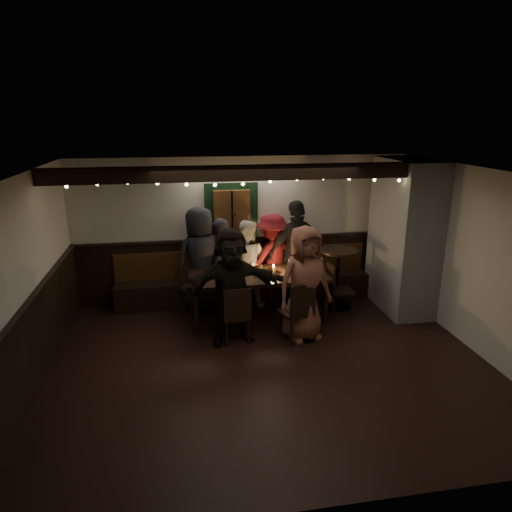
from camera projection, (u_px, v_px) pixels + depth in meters
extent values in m
cube|color=black|center=(269.00, 362.00, 6.33)|extent=(6.00, 5.00, 0.01)
cube|color=black|center=(270.00, 173.00, 5.56)|extent=(6.00, 5.00, 0.01)
cube|color=white|center=(242.00, 229.00, 8.30)|extent=(6.00, 0.01, 2.60)
cube|color=white|center=(24.00, 288.00, 5.45)|extent=(0.01, 5.00, 2.60)
cube|color=white|center=(478.00, 262.00, 6.43)|extent=(0.01, 5.00, 2.60)
cube|color=black|center=(243.00, 268.00, 8.50)|extent=(6.00, 0.05, 1.10)
cube|color=black|center=(35.00, 344.00, 5.68)|extent=(0.05, 5.00, 1.10)
cube|color=gray|center=(404.00, 236.00, 7.79)|extent=(0.70, 1.40, 2.60)
cube|color=black|center=(245.00, 289.00, 8.36)|extent=(4.60, 0.45, 0.45)
cube|color=#442411|center=(243.00, 262.00, 8.39)|extent=(4.60, 0.06, 0.50)
cube|color=black|center=(231.00, 211.00, 8.11)|extent=(0.95, 0.04, 1.00)
cube|color=#442411|center=(232.00, 212.00, 8.05)|extent=(0.64, 0.12, 0.76)
cube|color=black|center=(256.00, 173.00, 6.54)|extent=(6.00, 0.16, 0.22)
sphere|color=#FFE599|center=(66.00, 186.00, 6.13)|extent=(0.04, 0.04, 0.04)
sphere|color=#FFE599|center=(97.00, 184.00, 6.19)|extent=(0.04, 0.04, 0.04)
sphere|color=#FFE599|center=(127.00, 183.00, 6.25)|extent=(0.04, 0.04, 0.04)
sphere|color=#FFE599|center=(157.00, 183.00, 6.32)|extent=(0.04, 0.04, 0.04)
sphere|color=#FFE599|center=(186.00, 185.00, 6.40)|extent=(0.04, 0.04, 0.04)
sphere|color=#FFE599|center=(215.00, 185.00, 6.47)|extent=(0.04, 0.04, 0.04)
sphere|color=#FFE599|center=(243.00, 184.00, 6.53)|extent=(0.04, 0.04, 0.04)
sphere|color=#FFE599|center=(270.00, 182.00, 6.59)|extent=(0.04, 0.04, 0.04)
sphere|color=#FFE599|center=(297.00, 179.00, 6.65)|extent=(0.04, 0.04, 0.04)
sphere|color=#FFE599|center=(323.00, 178.00, 6.71)|extent=(0.04, 0.04, 0.04)
sphere|color=#FFE599|center=(349.00, 179.00, 6.78)|extent=(0.04, 0.04, 0.04)
sphere|color=#FFE599|center=(374.00, 180.00, 6.85)|extent=(0.04, 0.04, 0.04)
sphere|color=#FFE599|center=(399.00, 180.00, 6.92)|extent=(0.04, 0.04, 0.04)
sphere|color=#FFE599|center=(423.00, 179.00, 6.98)|extent=(0.04, 0.04, 0.04)
cube|color=black|center=(258.00, 276.00, 7.43)|extent=(2.24, 0.96, 0.06)
cylinder|color=black|center=(196.00, 313.00, 7.01)|extent=(0.07, 0.07, 0.74)
cylinder|color=black|center=(194.00, 294.00, 7.76)|extent=(0.07, 0.07, 0.74)
cylinder|color=black|center=(326.00, 304.00, 7.35)|extent=(0.07, 0.07, 0.74)
cylinder|color=black|center=(312.00, 287.00, 8.09)|extent=(0.07, 0.07, 0.74)
cylinder|color=#BF7226|center=(211.00, 271.00, 7.32)|extent=(0.07, 0.07, 0.15)
cylinder|color=#BF7226|center=(238.00, 275.00, 7.16)|extent=(0.07, 0.07, 0.15)
cylinder|color=silver|center=(252.00, 266.00, 7.58)|extent=(0.07, 0.07, 0.15)
cylinder|color=#BF7226|center=(270.00, 271.00, 7.36)|extent=(0.07, 0.07, 0.15)
cylinder|color=silver|center=(291.00, 264.00, 7.71)|extent=(0.07, 0.07, 0.15)
cylinder|color=#BF7226|center=(312.00, 270.00, 7.39)|extent=(0.07, 0.07, 0.15)
cylinder|color=white|center=(225.00, 283.00, 7.03)|extent=(0.28, 0.28, 0.02)
cube|color=#B2B2B7|center=(259.00, 274.00, 7.37)|extent=(0.17, 0.11, 0.05)
cylinder|color=#990C0C|center=(257.00, 270.00, 7.34)|extent=(0.04, 0.04, 0.17)
cylinder|color=gold|center=(261.00, 270.00, 7.35)|extent=(0.04, 0.04, 0.17)
cylinder|color=silver|center=(273.00, 270.00, 7.51)|extent=(0.05, 0.05, 0.09)
sphere|color=#FFB24C|center=(274.00, 266.00, 7.49)|extent=(0.03, 0.03, 0.03)
cube|color=black|center=(235.00, 315.00, 6.82)|extent=(0.43, 0.43, 0.04)
cube|color=black|center=(238.00, 304.00, 6.57)|extent=(0.41, 0.07, 0.46)
cylinder|color=black|center=(244.00, 323.00, 7.07)|extent=(0.03, 0.03, 0.40)
cylinder|color=black|center=(248.00, 332.00, 6.77)|extent=(0.03, 0.03, 0.40)
cylinder|color=black|center=(223.00, 325.00, 7.00)|extent=(0.03, 0.03, 0.40)
cylinder|color=black|center=(227.00, 334.00, 6.69)|extent=(0.03, 0.03, 0.40)
cube|color=black|center=(295.00, 312.00, 6.86)|extent=(0.55, 0.55, 0.04)
cube|color=black|center=(303.00, 300.00, 6.61)|extent=(0.42, 0.18, 0.49)
cylinder|color=black|center=(298.00, 320.00, 7.15)|extent=(0.04, 0.04, 0.42)
cylinder|color=black|center=(311.00, 328.00, 6.86)|extent=(0.04, 0.04, 0.42)
cylinder|color=black|center=(279.00, 324.00, 6.99)|extent=(0.04, 0.04, 0.42)
cylinder|color=black|center=(291.00, 333.00, 6.70)|extent=(0.04, 0.04, 0.42)
cube|color=black|center=(340.00, 291.00, 7.77)|extent=(0.42, 0.42, 0.04)
cube|color=black|center=(331.00, 277.00, 7.67)|extent=(0.05, 0.41, 0.47)
cylinder|color=black|center=(352.00, 306.00, 7.70)|extent=(0.03, 0.03, 0.40)
cylinder|color=black|center=(333.00, 307.00, 7.65)|extent=(0.03, 0.03, 0.40)
cylinder|color=black|center=(346.00, 298.00, 8.01)|extent=(0.03, 0.03, 0.40)
cylinder|color=black|center=(328.00, 299.00, 7.96)|extent=(0.03, 0.03, 0.40)
cylinder|color=black|center=(336.00, 305.00, 8.19)|extent=(0.54, 0.54, 0.03)
cylinder|color=black|center=(337.00, 279.00, 8.05)|extent=(0.07, 0.07, 1.03)
cylinder|color=black|center=(339.00, 251.00, 7.89)|extent=(0.66, 0.66, 0.04)
imported|color=black|center=(201.00, 259.00, 7.84)|extent=(1.04, 0.86, 1.82)
imported|color=black|center=(221.00, 263.00, 7.98)|extent=(0.62, 0.43, 1.61)
imported|color=beige|center=(246.00, 263.00, 8.03)|extent=(0.88, 0.76, 1.56)
imported|color=maroon|center=(272.00, 259.00, 8.17)|extent=(1.21, 0.99, 1.64)
imported|color=black|center=(297.00, 253.00, 8.11)|extent=(1.18, 0.72, 1.88)
imported|color=black|center=(232.00, 286.00, 6.68)|extent=(1.68, 0.75, 1.75)
imported|color=brown|center=(304.00, 284.00, 6.78)|extent=(0.98, 0.77, 1.77)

